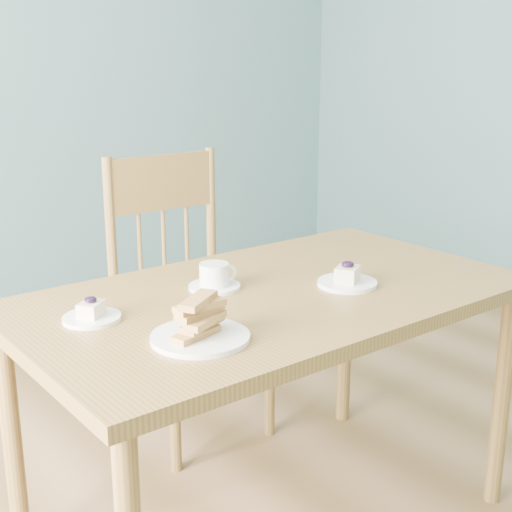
% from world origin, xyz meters
% --- Properties ---
extents(room, '(5.01, 5.01, 2.71)m').
position_xyz_m(room, '(0.00, 0.00, 1.35)').
color(room, '#9D7149').
rests_on(room, ground).
extents(dining_table, '(1.39, 0.80, 0.74)m').
position_xyz_m(dining_table, '(-0.00, -0.03, 0.67)').
color(dining_table, olive).
rests_on(dining_table, ground).
extents(dining_chair, '(0.48, 0.45, 1.03)m').
position_xyz_m(dining_chair, '(0.13, 0.63, 0.52)').
color(dining_chair, olive).
rests_on(dining_chair, ground).
extents(cheesecake_plate_near, '(0.17, 0.17, 0.07)m').
position_xyz_m(cheesecake_plate_near, '(0.19, -0.12, 0.76)').
color(cheesecake_plate_near, white).
rests_on(cheesecake_plate_near, dining_table).
extents(cheesecake_plate_far, '(0.14, 0.14, 0.06)m').
position_xyz_m(cheesecake_plate_far, '(-0.49, 0.07, 0.76)').
color(cheesecake_plate_far, white).
rests_on(cheesecake_plate_far, dining_table).
extents(coffee_cup, '(0.14, 0.14, 0.07)m').
position_xyz_m(coffee_cup, '(-0.11, 0.09, 0.77)').
color(coffee_cup, white).
rests_on(coffee_cup, dining_table).
extents(biscotti_plate, '(0.23, 0.23, 0.11)m').
position_xyz_m(biscotti_plate, '(-0.35, -0.19, 0.78)').
color(biscotti_plate, white).
rests_on(biscotti_plate, dining_table).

